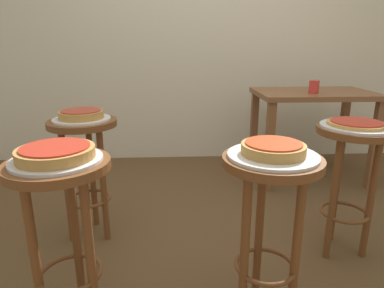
# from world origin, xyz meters

# --- Properties ---
(ground_plane) EXTENTS (6.00, 6.00, 0.00)m
(ground_plane) POSITION_xyz_m (0.00, 0.00, 0.00)
(ground_plane) COLOR brown
(back_wall) EXTENTS (6.00, 0.10, 3.00)m
(back_wall) POSITION_xyz_m (0.00, 1.65, 1.50)
(back_wall) COLOR beige
(back_wall) RESTS_ON ground_plane
(stool_foreground) EXTENTS (0.39, 0.39, 0.72)m
(stool_foreground) POSITION_xyz_m (-0.78, -0.56, 0.53)
(stool_foreground) COLOR brown
(stool_foreground) RESTS_ON ground_plane
(serving_plate_foreground) EXTENTS (0.33, 0.33, 0.01)m
(serving_plate_foreground) POSITION_xyz_m (-0.78, -0.56, 0.73)
(serving_plate_foreground) COLOR silver
(serving_plate_foreground) RESTS_ON stool_foreground
(pizza_foreground) EXTENTS (0.28, 0.28, 0.05)m
(pizza_foreground) POSITION_xyz_m (-0.78, -0.56, 0.76)
(pizza_foreground) COLOR #B78442
(pizza_foreground) RESTS_ON serving_plate_foreground
(stool_middle) EXTENTS (0.39, 0.39, 0.72)m
(stool_middle) POSITION_xyz_m (0.03, -0.56, 0.53)
(stool_middle) COLOR brown
(stool_middle) RESTS_ON ground_plane
(serving_plate_middle) EXTENTS (0.35, 0.35, 0.01)m
(serving_plate_middle) POSITION_xyz_m (0.03, -0.56, 0.73)
(serving_plate_middle) COLOR silver
(serving_plate_middle) RESTS_ON stool_middle
(pizza_middle) EXTENTS (0.24, 0.24, 0.05)m
(pizza_middle) POSITION_xyz_m (0.03, -0.56, 0.76)
(pizza_middle) COLOR #B78442
(pizza_middle) RESTS_ON serving_plate_middle
(stool_leftside) EXTENTS (0.39, 0.39, 0.72)m
(stool_leftside) POSITION_xyz_m (0.59, -0.12, 0.53)
(stool_leftside) COLOR brown
(stool_leftside) RESTS_ON ground_plane
(serving_plate_leftside) EXTENTS (0.36, 0.36, 0.01)m
(serving_plate_leftside) POSITION_xyz_m (0.59, -0.12, 0.73)
(serving_plate_leftside) COLOR silver
(serving_plate_leftside) RESTS_ON stool_leftside
(pizza_leftside) EXTENTS (0.29, 0.29, 0.02)m
(pizza_leftside) POSITION_xyz_m (0.59, -0.12, 0.75)
(pizza_leftside) COLOR tan
(pizza_leftside) RESTS_ON serving_plate_leftside
(stool_rear) EXTENTS (0.39, 0.39, 0.72)m
(stool_rear) POSITION_xyz_m (-0.86, 0.14, 0.53)
(stool_rear) COLOR brown
(stool_rear) RESTS_ON ground_plane
(serving_plate_rear) EXTENTS (0.32, 0.32, 0.01)m
(serving_plate_rear) POSITION_xyz_m (-0.86, 0.14, 0.73)
(serving_plate_rear) COLOR silver
(serving_plate_rear) RESTS_ON stool_rear
(pizza_rear) EXTENTS (0.24, 0.24, 0.05)m
(pizza_rear) POSITION_xyz_m (-0.86, 0.14, 0.76)
(pizza_rear) COLOR #B78442
(pizza_rear) RESTS_ON serving_plate_rear
(dining_table) EXTENTS (0.95, 0.62, 0.76)m
(dining_table) POSITION_xyz_m (0.82, 0.98, 0.62)
(dining_table) COLOR brown
(dining_table) RESTS_ON ground_plane
(cup_near_edge) EXTENTS (0.08, 0.08, 0.10)m
(cup_near_edge) POSITION_xyz_m (0.76, 0.86, 0.81)
(cup_near_edge) COLOR red
(cup_near_edge) RESTS_ON dining_table
(condiment_shaker) EXTENTS (0.04, 0.04, 0.09)m
(condiment_shaker) POSITION_xyz_m (0.78, 0.93, 0.80)
(condiment_shaker) COLOR white
(condiment_shaker) RESTS_ON dining_table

